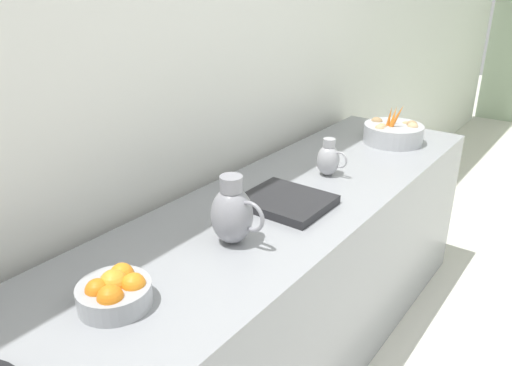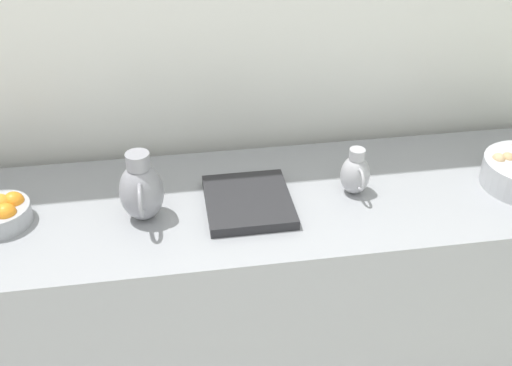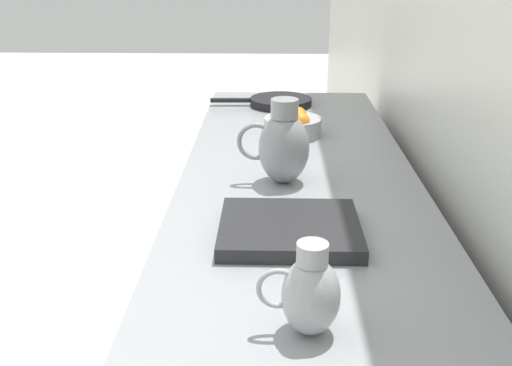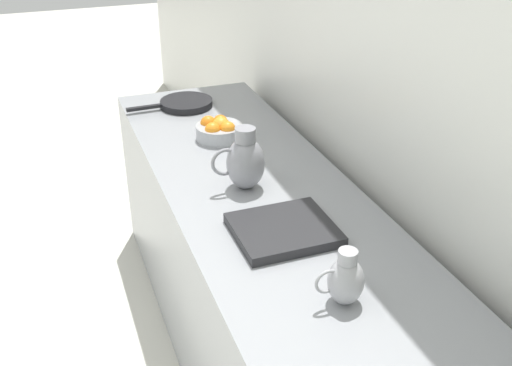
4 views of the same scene
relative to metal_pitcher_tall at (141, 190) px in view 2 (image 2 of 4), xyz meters
name	(u,v)px [view 2 (image 2 of 4)]	position (x,y,z in m)	size (l,w,h in m)	color
prep_counter	(228,291)	(-0.05, 0.29, -0.55)	(0.73, 2.99, 0.87)	gray
metal_pitcher_tall	(141,190)	(0.00, 0.00, 0.00)	(0.21, 0.15, 0.25)	gray
metal_pitcher_short	(355,174)	(-0.04, 0.76, -0.03)	(0.15, 0.11, 0.18)	#A3A3A8
counter_sink_basin	(248,202)	(-0.01, 0.37, -0.10)	(0.34, 0.30, 0.04)	#232326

